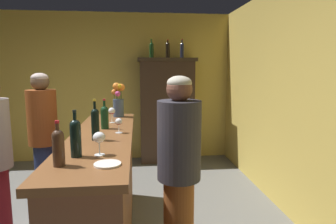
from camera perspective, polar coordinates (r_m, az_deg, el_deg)
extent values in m
cube|color=gold|center=(5.52, -15.84, 4.56)|extent=(5.34, 0.12, 2.64)
cube|color=brown|center=(2.85, -12.39, -15.38)|extent=(0.47, 2.28, 1.03)
cube|color=brown|center=(2.68, -12.75, -4.75)|extent=(0.54, 2.37, 0.05)
cube|color=#35251B|center=(5.22, -0.21, 0.28)|extent=(0.94, 0.35, 1.85)
cube|color=#34281B|center=(5.17, -0.21, 10.13)|extent=(1.02, 0.41, 0.06)
cylinder|color=black|center=(2.02, -17.47, -5.40)|extent=(0.07, 0.07, 0.21)
sphere|color=black|center=(2.00, -17.61, -2.44)|extent=(0.07, 0.07, 0.07)
cylinder|color=black|center=(1.99, -17.66, -1.26)|extent=(0.02, 0.02, 0.08)
cylinder|color=black|center=(1.99, -17.72, 0.15)|extent=(0.03, 0.03, 0.02)
cylinder|color=#452E20|center=(1.87, -20.48, -7.09)|extent=(0.07, 0.07, 0.19)
sphere|color=#452E20|center=(1.85, -20.63, -4.31)|extent=(0.07, 0.07, 0.07)
cylinder|color=#452E20|center=(1.84, -20.69, -3.19)|extent=(0.02, 0.02, 0.07)
cylinder|color=#AE1924|center=(1.83, -20.76, -1.83)|extent=(0.03, 0.03, 0.02)
cylinder|color=black|center=(2.45, -13.92, -2.74)|extent=(0.07, 0.07, 0.23)
sphere|color=black|center=(2.43, -14.02, -0.14)|extent=(0.07, 0.07, 0.07)
cylinder|color=black|center=(2.43, -14.06, 0.95)|extent=(0.02, 0.02, 0.09)
cylinder|color=gold|center=(2.42, -14.10, 2.24)|extent=(0.02, 0.02, 0.02)
cylinder|color=#13351B|center=(2.90, -12.19, -1.41)|extent=(0.07, 0.07, 0.18)
sphere|color=#13351B|center=(2.89, -12.25, 0.38)|extent=(0.07, 0.07, 0.07)
cylinder|color=#13351B|center=(2.88, -12.28, 1.28)|extent=(0.02, 0.02, 0.09)
cylinder|color=#AA2228|center=(2.88, -12.31, 2.35)|extent=(0.03, 0.03, 0.02)
cylinder|color=white|center=(3.22, -10.82, -2.03)|extent=(0.06, 0.06, 0.00)
cylinder|color=white|center=(3.21, -10.84, -1.21)|extent=(0.01, 0.01, 0.09)
ellipsoid|color=white|center=(3.20, -10.88, 0.22)|extent=(0.07, 0.07, 0.07)
ellipsoid|color=maroon|center=(3.21, -10.87, -0.14)|extent=(0.06, 0.06, 0.03)
cylinder|color=white|center=(2.70, -9.49, -3.99)|extent=(0.07, 0.07, 0.00)
cylinder|color=white|center=(2.69, -9.51, -3.20)|extent=(0.01, 0.01, 0.07)
ellipsoid|color=white|center=(2.68, -9.54, -1.82)|extent=(0.06, 0.06, 0.06)
ellipsoid|color=maroon|center=(2.69, -9.53, -2.17)|extent=(0.05, 0.05, 0.02)
cylinder|color=white|center=(2.05, -13.13, -8.10)|extent=(0.07, 0.07, 0.00)
cylinder|color=white|center=(2.03, -13.17, -6.95)|extent=(0.01, 0.01, 0.08)
ellipsoid|color=white|center=(2.02, -13.24, -4.82)|extent=(0.08, 0.08, 0.07)
cylinder|color=#384862|center=(3.61, -9.60, 0.78)|extent=(0.13, 0.13, 0.21)
cylinder|color=#38602D|center=(3.59, -9.06, 2.94)|extent=(0.01, 0.01, 0.23)
sphere|color=orange|center=(3.58, -9.10, 4.76)|extent=(0.09, 0.09, 0.09)
cylinder|color=#38602D|center=(3.63, -9.16, 2.87)|extent=(0.01, 0.01, 0.21)
sphere|color=#D25880|center=(3.62, -9.20, 4.54)|extent=(0.06, 0.06, 0.06)
cylinder|color=#38602D|center=(3.64, -9.88, 2.71)|extent=(0.01, 0.01, 0.19)
sphere|color=yellow|center=(3.63, -9.92, 4.22)|extent=(0.07, 0.07, 0.07)
cylinder|color=#38602D|center=(3.63, -10.38, 2.51)|extent=(0.01, 0.01, 0.17)
sphere|color=orange|center=(3.62, -10.41, 3.86)|extent=(0.07, 0.07, 0.07)
cylinder|color=#38602D|center=(3.58, -9.96, 3.01)|extent=(0.01, 0.01, 0.24)
sphere|color=orange|center=(3.57, -10.01, 4.94)|extent=(0.09, 0.09, 0.09)
cylinder|color=#38602D|center=(3.54, -9.69, 2.27)|extent=(0.01, 0.01, 0.16)
sphere|color=#C64384|center=(3.54, -9.72, 3.53)|extent=(0.07, 0.07, 0.07)
cylinder|color=#38602D|center=(3.57, -9.43, 3.00)|extent=(0.01, 0.01, 0.24)
sphere|color=gold|center=(3.56, -9.48, 4.93)|extent=(0.06, 0.06, 0.06)
cylinder|color=white|center=(1.83, -11.67, -9.89)|extent=(0.16, 0.16, 0.01)
cylinder|color=#173D1A|center=(5.15, -3.22, 11.66)|extent=(0.07, 0.07, 0.22)
sphere|color=#173D1A|center=(5.16, -3.23, 12.87)|extent=(0.07, 0.07, 0.07)
cylinder|color=#173D1A|center=(5.16, -3.24, 13.41)|extent=(0.03, 0.03, 0.10)
cylinder|color=gold|center=(5.17, -3.24, 14.04)|extent=(0.03, 0.03, 0.02)
cylinder|color=black|center=(5.17, -0.05, 11.71)|extent=(0.07, 0.07, 0.23)
sphere|color=black|center=(5.18, -0.05, 12.95)|extent=(0.07, 0.07, 0.07)
cylinder|color=black|center=(5.19, -0.05, 13.34)|extent=(0.03, 0.03, 0.07)
cylinder|color=#B52821|center=(5.19, -0.05, 13.82)|extent=(0.03, 0.03, 0.02)
cylinder|color=#1F253E|center=(5.21, 2.74, 11.67)|extent=(0.06, 0.06, 0.22)
sphere|color=#1F253E|center=(5.21, 2.75, 12.89)|extent=(0.06, 0.06, 0.06)
cylinder|color=#1F253E|center=(5.22, 2.76, 13.35)|extent=(0.02, 0.02, 0.08)
cylinder|color=#AD2720|center=(5.22, 2.76, 13.90)|extent=(0.02, 0.02, 0.02)
cylinder|color=navy|center=(3.79, -22.63, -11.64)|extent=(0.23, 0.23, 0.80)
cylinder|color=brown|center=(3.62, -23.26, -0.96)|extent=(0.33, 0.33, 0.63)
sphere|color=brown|center=(3.58, -23.62, 5.40)|extent=(0.20, 0.20, 0.20)
ellipsoid|color=#B6A39D|center=(3.58, -23.67, 6.11)|extent=(0.19, 0.19, 0.11)
cylinder|color=#2F2C35|center=(2.27, 2.17, -5.53)|extent=(0.34, 0.34, 0.61)
sphere|color=brown|center=(2.21, 2.22, 4.51)|extent=(0.20, 0.20, 0.20)
ellipsoid|color=#B2AC9B|center=(2.20, 2.23, 5.67)|extent=(0.19, 0.19, 0.11)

